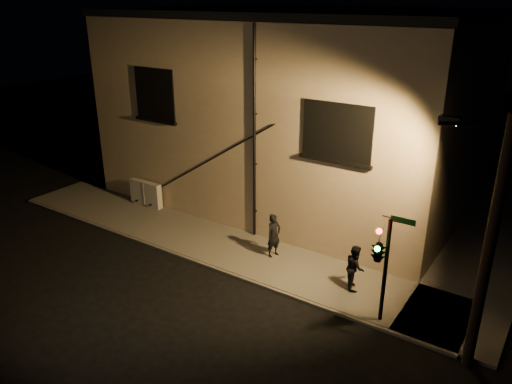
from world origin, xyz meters
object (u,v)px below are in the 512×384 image
Objects in this scene: pedestrian_b at (355,267)px; traffic_signal at (379,251)px; pedestrian_a at (274,235)px; streetlamp_pole at (486,241)px; utility_cabinet at (146,193)px.

pedestrian_b is 2.37m from traffic_signal.
pedestrian_a is at bearing 55.07° from pedestrian_b.
pedestrian_a is 5.16m from traffic_signal.
streetlamp_pole reaches higher than pedestrian_a.
streetlamp_pole is at bearing -5.38° from traffic_signal.
traffic_signal is at bearing -166.41° from pedestrian_b.
streetlamp_pole reaches higher than utility_cabinet.
utility_cabinet is at bearing 169.50° from streetlamp_pole.
streetlamp_pole is (2.75, -0.26, 1.22)m from traffic_signal.
streetlamp_pole is (3.95, -1.58, 2.79)m from pedestrian_b.
utility_cabinet is 12.59m from traffic_signal.
traffic_signal reaches higher than pedestrian_a.
utility_cabinet is 15.51m from streetlamp_pole.
traffic_signal is at bearing -11.63° from utility_cabinet.
pedestrian_b is at bearing -79.67° from pedestrian_a.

